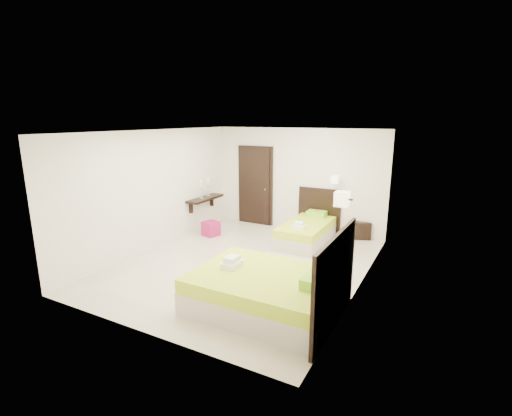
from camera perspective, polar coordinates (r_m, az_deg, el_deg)
The scene contains 7 objects.
floor at distance 7.49m, azimuth -1.77°, elevation -8.60°, with size 5.50×5.50×0.00m, color beige.
bed_single at distance 8.80m, azimuth 7.96°, elevation -3.39°, with size 1.10×1.83×1.51m.
bed_double at distance 5.72m, azimuth 2.19°, elevation -12.54°, with size 2.17×1.85×1.79m.
nightstand at distance 9.34m, azimuth 15.65°, elevation -3.17°, with size 0.47×0.42×0.42m, color black.
ottoman at distance 9.25m, azimuth -6.95°, elevation -3.15°, with size 0.35×0.35×0.35m, color #92134C.
door at distance 10.03m, azimuth -0.12°, elevation 3.43°, with size 1.02×0.15×2.14m.
console_shelf at distance 9.63m, azimuth -7.87°, elevation 1.43°, with size 0.35×1.20×0.78m.
Camera 1 is at (3.46, -6.00, 2.85)m, focal length 26.00 mm.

